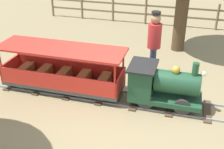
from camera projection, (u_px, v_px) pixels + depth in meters
The scene contains 6 objects.
ground_plane at pixel (121, 99), 6.00m from camera, with size 60.00×60.00×0.00m, color #8C7A56.
track at pixel (103, 95), 6.08m from camera, with size 0.78×6.40×0.04m.
locomotive at pixel (161, 84), 5.58m from camera, with size 0.74×1.45×0.98m.
passenger_car at pixel (63, 73), 6.11m from camera, with size 0.84×2.70×0.97m.
conductor_person at pixel (154, 41), 6.33m from camera, with size 0.30×0.30×1.62m.
fence_section at pixel (146, 11), 10.27m from camera, with size 0.08×7.48×0.90m.
Camera 1 is at (4.92, 1.20, 3.25)m, focal length 45.75 mm.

